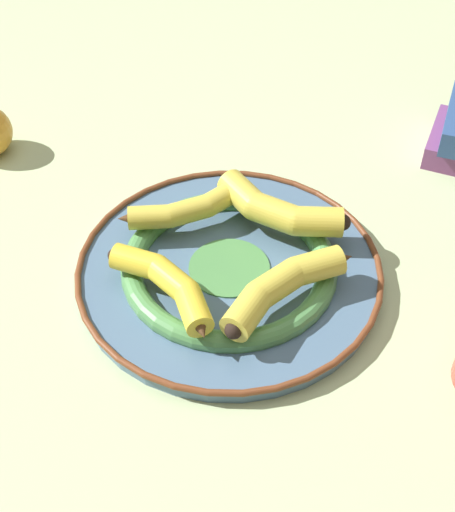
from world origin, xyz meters
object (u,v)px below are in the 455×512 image
Objects in this scene: banana_c at (283,285)px; decorative_bowl at (227,268)px; banana_b at (275,209)px; banana_a at (185,209)px; banana_d at (169,284)px.

decorative_bowl is at bearing -85.10° from banana_c.
banana_b reaches higher than decorative_bowl.
decorative_bowl is 2.64× the size of banana_a.
banana_c is (0.02, 0.09, 0.04)m from decorative_bowl.
banana_b reaches higher than banana_c.
banana_b is 1.04× the size of banana_c.
banana_d is (0.18, -0.05, -0.00)m from banana_b.
banana_a is 0.18m from banana_c.
banana_b is at bearing -24.29° from banana_a.
banana_a is 0.77× the size of banana_c.
banana_d is at bearing -118.36° from banana_a.
banana_c is at bearing -71.30° from banana_a.
banana_b is at bearing -88.38° from banana_d.
banana_a is (-0.03, -0.08, 0.04)m from decorative_bowl.
banana_c is at bearing 74.72° from decorative_bowl.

